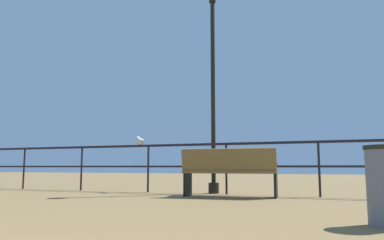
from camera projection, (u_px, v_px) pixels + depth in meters
name	position (u px, v px, depth m)	size (l,w,h in m)	color
pier_railing	(226.00, 156.00, 7.59)	(25.01, 0.05, 1.04)	black
bench_near_left	(229.00, 170.00, 6.87)	(1.77, 0.83, 0.88)	brown
lamppost_center	(213.00, 62.00, 8.13)	(0.31, 0.31, 4.64)	black
seagull_on_rail	(140.00, 141.00, 8.39)	(0.37, 0.30, 0.20)	silver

